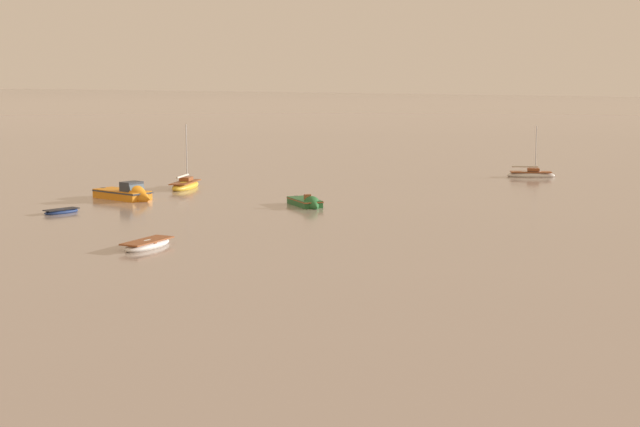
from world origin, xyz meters
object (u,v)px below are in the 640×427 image
(rowboat_moored_1, at_px, (147,245))
(sailboat_moored_0, at_px, (185,185))
(motorboat_moored_1, at_px, (130,196))
(sailboat_moored_1, at_px, (531,174))
(rowboat_moored_3, at_px, (61,212))
(motorboat_moored_0, at_px, (308,204))

(rowboat_moored_1, distance_m, sailboat_moored_0, 30.32)
(motorboat_moored_1, bearing_deg, sailboat_moored_1, 64.51)
(sailboat_moored_0, relative_size, motorboat_moored_1, 0.97)
(rowboat_moored_3, relative_size, motorboat_moored_1, 0.48)
(sailboat_moored_0, distance_m, motorboat_moored_1, 8.85)
(motorboat_moored_0, distance_m, motorboat_moored_1, 15.44)
(motorboat_moored_1, bearing_deg, sailboat_moored_0, 105.48)
(motorboat_moored_0, xyz_separation_m, sailboat_moored_0, (-16.04, 4.78, 0.05))
(rowboat_moored_3, height_order, sailboat_moored_1, sailboat_moored_1)
(motorboat_moored_0, height_order, sailboat_moored_0, sailboat_moored_0)
(rowboat_moored_1, bearing_deg, motorboat_moored_1, -139.95)
(rowboat_moored_1, relative_size, sailboat_moored_0, 0.69)
(motorboat_moored_0, distance_m, rowboat_moored_1, 20.34)
(motorboat_moored_0, height_order, rowboat_moored_3, motorboat_moored_0)
(sailboat_moored_1, bearing_deg, motorboat_moored_1, -148.61)
(motorboat_moored_1, xyz_separation_m, sailboat_moored_1, (22.84, 34.25, -0.11))
(rowboat_moored_3, height_order, motorboat_moored_1, motorboat_moored_1)
(sailboat_moored_0, bearing_deg, rowboat_moored_3, 167.48)
(motorboat_moored_0, xyz_separation_m, sailboat_moored_1, (7.93, 30.25, 0.02))
(rowboat_moored_3, relative_size, sailboat_moored_0, 0.50)
(rowboat_moored_3, bearing_deg, motorboat_moored_1, 17.09)
(rowboat_moored_3, distance_m, motorboat_moored_1, 8.53)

